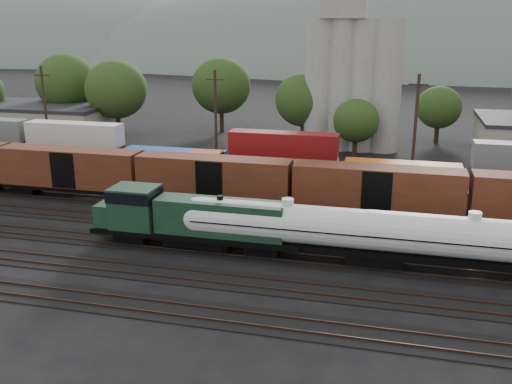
% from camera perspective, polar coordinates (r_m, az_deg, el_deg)
% --- Properties ---
extents(ground, '(600.00, 600.00, 0.00)m').
position_cam_1_polar(ground, '(49.48, 1.45, -4.12)').
color(ground, black).
extents(tracks, '(180.00, 33.20, 0.20)m').
position_cam_1_polar(tracks, '(49.46, 1.45, -4.07)').
color(tracks, black).
rests_on(tracks, ground).
extents(green_locomotive, '(17.18, 3.03, 4.55)m').
position_cam_1_polar(green_locomotive, '(45.73, -7.17, -2.57)').
color(green_locomotive, black).
rests_on(green_locomotive, ground).
extents(tank_car_a, '(17.23, 3.08, 4.52)m').
position_cam_1_polar(tank_car_a, '(43.49, 3.16, -3.35)').
color(tank_car_a, silver).
rests_on(tank_car_a, ground).
extents(tank_car_b, '(17.35, 3.11, 4.55)m').
position_cam_1_polar(tank_car_b, '(43.18, 20.80, -4.60)').
color(tank_car_b, silver).
rests_on(tank_car_b, ground).
extents(orange_locomotive, '(16.72, 2.79, 4.18)m').
position_cam_1_polar(orange_locomotive, '(59.19, -1.29, 1.82)').
color(orange_locomotive, black).
rests_on(orange_locomotive, ground).
extents(boxcar_string, '(184.40, 2.90, 4.20)m').
position_cam_1_polar(boxcar_string, '(52.56, 20.42, -0.35)').
color(boxcar_string, black).
rests_on(boxcar_string, ground).
extents(container_wall, '(186.42, 2.60, 5.80)m').
position_cam_1_polar(container_wall, '(62.27, 19.33, 1.84)').
color(container_wall, black).
rests_on(container_wall, ground).
extents(grain_silo, '(13.40, 5.00, 29.00)m').
position_cam_1_polar(grain_silo, '(81.68, 9.53, 12.02)').
color(grain_silo, '#9A978D').
rests_on(grain_silo, ground).
extents(industrial_sheds, '(119.38, 17.26, 5.10)m').
position_cam_1_polar(industrial_sheds, '(81.86, 11.53, 5.77)').
color(industrial_sheds, '#9E937F').
rests_on(industrial_sheds, ground).
extents(tree_band, '(164.36, 20.44, 14.17)m').
position_cam_1_polar(tree_band, '(83.38, 9.94, 9.75)').
color(tree_band, black).
rests_on(tree_band, ground).
extents(utility_poles, '(122.20, 0.36, 12.00)m').
position_cam_1_polar(utility_poles, '(68.84, 5.56, 7.10)').
color(utility_poles, black).
rests_on(utility_poles, ground).
extents(distant_hills, '(860.00, 286.00, 130.00)m').
position_cam_1_polar(distant_hills, '(307.83, 16.80, 8.84)').
color(distant_hills, '#59665B').
rests_on(distant_hills, ground).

